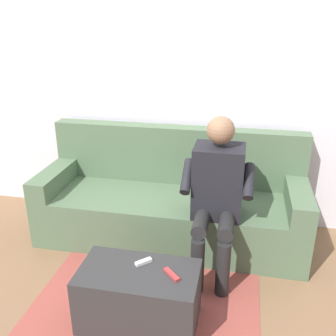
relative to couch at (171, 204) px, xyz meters
The scene contains 8 objects.
ground_plane 0.80m from the couch, 90.00° to the left, with size 8.00×8.00×0.00m, color #846042.
back_wall 1.09m from the couch, 90.00° to the right, with size 5.25×0.06×2.64m, color silver.
couch is the anchor object (origin of this frame).
coffee_table 1.08m from the couch, 90.00° to the left, with size 0.75×0.42×0.39m.
person_solo_seated 0.66m from the couch, 138.92° to the left, with size 0.52×0.60×1.20m.
remote_red 1.10m from the couch, 101.10° to the left, with size 0.14×0.03×0.02m, color #B73333.
remote_white 0.99m from the couch, 90.69° to the left, with size 0.11×0.03×0.02m, color white.
floor_rug 1.00m from the couch, 90.00° to the left, with size 1.55×1.39×0.01m, color #9E473D.
Camera 1 is at (-0.56, 2.78, 1.86)m, focal length 40.29 mm.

